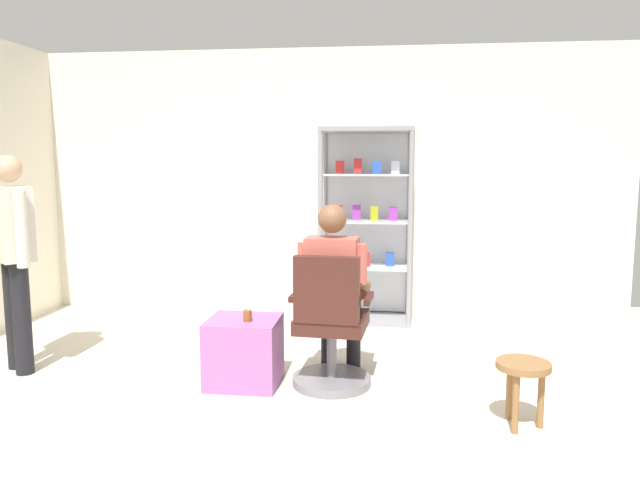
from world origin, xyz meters
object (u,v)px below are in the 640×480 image
at_px(office_chair, 331,333).
at_px(seated_shopkeeper, 335,284).
at_px(display_cabinet_main, 366,224).
at_px(wooden_stool, 523,375).
at_px(standing_customer, 13,249).
at_px(storage_crate, 244,351).
at_px(tea_glass, 248,316).

bearing_deg(office_chair, seated_shopkeeper, 85.71).
height_order(display_cabinet_main, office_chair, display_cabinet_main).
xyz_separation_m(seated_shopkeeper, wooden_stool, (1.19, -0.65, -0.39)).
bearing_deg(wooden_stool, standing_customer, 171.36).
relative_size(storage_crate, standing_customer, 0.31).
relative_size(display_cabinet_main, standing_customer, 1.17).
relative_size(office_chair, tea_glass, 11.79).
bearing_deg(tea_glass, office_chair, 5.97).
relative_size(seated_shopkeeper, wooden_stool, 3.21).
bearing_deg(standing_customer, wooden_stool, -8.64).
distance_m(display_cabinet_main, wooden_stool, 2.64).
distance_m(office_chair, storage_crate, 0.64).
bearing_deg(seated_shopkeeper, office_chair, -94.29).
xyz_separation_m(display_cabinet_main, seated_shopkeeper, (-0.15, -1.69, -0.25)).
height_order(display_cabinet_main, standing_customer, display_cabinet_main).
bearing_deg(display_cabinet_main, storage_crate, -112.85).
xyz_separation_m(display_cabinet_main, tea_glass, (-0.74, -1.92, -0.45)).
xyz_separation_m(office_chair, storage_crate, (-0.62, -0.00, -0.16)).
relative_size(seated_shopkeeper, storage_crate, 2.59).
xyz_separation_m(standing_customer, wooden_stool, (3.58, -0.54, -0.61)).
height_order(seated_shopkeeper, tea_glass, seated_shopkeeper).
bearing_deg(wooden_stool, seated_shopkeeper, 151.45).
bearing_deg(wooden_stool, office_chair, 158.05).
distance_m(display_cabinet_main, tea_glass, 2.10).
bearing_deg(seated_shopkeeper, display_cabinet_main, 84.91).
distance_m(display_cabinet_main, standing_customer, 3.11).
height_order(office_chair, storage_crate, office_chair).
relative_size(tea_glass, standing_customer, 0.05).
bearing_deg(seated_shopkeeper, wooden_stool, -28.55).
bearing_deg(seated_shopkeeper, standing_customer, -177.52).
height_order(tea_glass, wooden_stool, tea_glass).
bearing_deg(standing_customer, seated_shopkeeper, 2.48).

